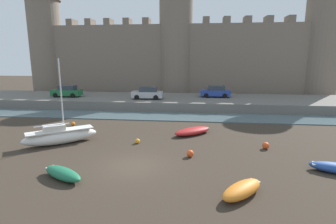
% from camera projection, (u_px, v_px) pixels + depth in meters
% --- Properties ---
extents(ground_plane, '(160.00, 160.00, 0.00)m').
position_uv_depth(ground_plane, '(133.00, 166.00, 16.30)').
color(ground_plane, '#382D23').
extents(water_channel, '(80.00, 4.50, 0.10)m').
position_uv_depth(water_channel, '(163.00, 116.00, 30.10)').
color(water_channel, slate).
rests_on(water_channel, ground).
extents(quay_road, '(59.33, 10.00, 1.21)m').
position_uv_depth(quay_road, '(170.00, 101.00, 37.05)').
color(quay_road, '#666059').
rests_on(quay_road, ground).
extents(castle, '(53.58, 6.24, 20.59)m').
position_uv_depth(castle, '(176.00, 53.00, 45.18)').
color(castle, '#7A6B5B').
rests_on(castle, ground).
extents(rowboat_midflat_centre, '(2.64, 2.76, 0.67)m').
position_uv_depth(rowboat_midflat_centre, '(242.00, 189.00, 12.65)').
color(rowboat_midflat_centre, orange).
rests_on(rowboat_midflat_centre, ground).
extents(rowboat_midflat_left, '(3.70, 3.37, 0.63)m').
position_uv_depth(rowboat_midflat_left, '(193.00, 131.00, 22.99)').
color(rowboat_midflat_left, red).
rests_on(rowboat_midflat_left, ground).
extents(sailboat_foreground_left, '(5.21, 4.44, 6.58)m').
position_uv_depth(sailboat_foreground_left, '(60.00, 136.00, 20.41)').
color(sailboat_foreground_left, silver).
rests_on(sailboat_foreground_left, ground).
extents(rowboat_foreground_centre, '(3.03, 2.22, 0.61)m').
position_uv_depth(rowboat_foreground_centre, '(63.00, 173.00, 14.51)').
color(rowboat_foreground_centre, '#1E6B47').
rests_on(rowboat_foreground_centre, ground).
extents(mooring_buoy_near_channel, '(0.41, 0.41, 0.41)m').
position_uv_depth(mooring_buoy_near_channel, '(73.00, 124.00, 25.94)').
color(mooring_buoy_near_channel, orange).
rests_on(mooring_buoy_near_channel, ground).
extents(mooring_buoy_near_shore, '(0.39, 0.39, 0.39)m').
position_uv_depth(mooring_buoy_near_shore, '(138.00, 141.00, 20.58)').
color(mooring_buoy_near_shore, orange).
rests_on(mooring_buoy_near_shore, ground).
extents(mooring_buoy_mid_mud, '(0.49, 0.49, 0.49)m').
position_uv_depth(mooring_buoy_mid_mud, '(190.00, 153.00, 17.75)').
color(mooring_buoy_mid_mud, '#E04C1E').
rests_on(mooring_buoy_mid_mud, ground).
extents(mooring_buoy_off_centre, '(0.51, 0.51, 0.51)m').
position_uv_depth(mooring_buoy_off_centre, '(266.00, 146.00, 19.33)').
color(mooring_buoy_off_centre, '#E04C1E').
rests_on(mooring_buoy_off_centre, ground).
extents(car_quay_centre_east, '(4.14, 1.95, 1.62)m').
position_uv_depth(car_quay_centre_east, '(67.00, 91.00, 37.19)').
color(car_quay_centre_east, '#1E6638').
rests_on(car_quay_centre_east, quay_road).
extents(car_quay_west, '(4.14, 1.95, 1.62)m').
position_uv_depth(car_quay_west, '(148.00, 93.00, 35.23)').
color(car_quay_west, '#B2B5B7').
rests_on(car_quay_west, quay_road).
extents(car_quay_east, '(4.14, 1.95, 1.62)m').
position_uv_depth(car_quay_east, '(215.00, 92.00, 36.89)').
color(car_quay_east, '#263F99').
rests_on(car_quay_east, quay_road).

